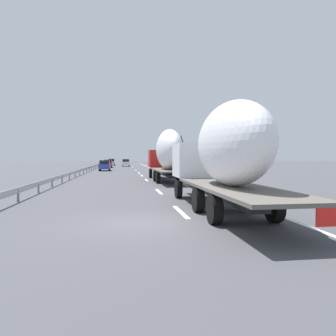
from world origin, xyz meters
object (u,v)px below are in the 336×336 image
at_px(car_white_van, 126,163).
at_px(car_blue_sedan, 105,165).
at_px(car_red_compact, 108,164).
at_px(road_sign, 164,158).
at_px(truck_lead, 167,153).
at_px(car_silver_hatch, 112,162).
at_px(truck_trailing, 222,153).

bearing_deg(car_white_van, car_blue_sedan, 171.36).
xyz_separation_m(car_red_compact, road_sign, (-15.55, -10.40, 1.24)).
relative_size(truck_lead, road_sign, 4.46).
bearing_deg(road_sign, car_silver_hatch, 16.94).
distance_m(truck_trailing, car_silver_hatch, 76.84).
xyz_separation_m(car_silver_hatch, car_white_van, (-9.08, -3.78, -0.02)).
bearing_deg(truck_trailing, car_white_van, 2.81).
xyz_separation_m(truck_trailing, car_red_compact, (58.59, 7.30, -1.60)).
distance_m(truck_lead, car_white_van, 50.77).
bearing_deg(car_blue_sedan, truck_trailing, -170.36).
height_order(truck_trailing, car_silver_hatch, truck_trailing).
relative_size(truck_trailing, car_blue_sedan, 2.96).
xyz_separation_m(car_blue_sedan, road_sign, (0.91, -10.26, 1.24)).
relative_size(car_red_compact, road_sign, 1.34).
xyz_separation_m(car_silver_hatch, road_sign, (-33.47, -10.19, 1.21)).
bearing_deg(truck_lead, car_blue_sedan, 15.77).
distance_m(car_blue_sedan, car_white_van, 25.58).
bearing_deg(truck_lead, truck_trailing, -180.00).
bearing_deg(car_red_compact, truck_trailing, -172.90).
height_order(truck_trailing, car_red_compact, truck_trailing).
bearing_deg(road_sign, car_blue_sedan, 95.06).
xyz_separation_m(car_silver_hatch, car_red_compact, (-17.91, 0.21, -0.04)).
height_order(car_silver_hatch, road_sign, road_sign).
bearing_deg(truck_trailing, car_red_compact, 7.10).
xyz_separation_m(car_red_compact, car_white_van, (8.83, -3.99, 0.02)).
bearing_deg(truck_trailing, car_silver_hatch, 5.30).
height_order(truck_lead, road_sign, truck_lead).
relative_size(car_white_van, road_sign, 1.35).
bearing_deg(car_silver_hatch, road_sign, -163.06).
distance_m(car_red_compact, road_sign, 18.75).
relative_size(truck_lead, car_red_compact, 3.33).
bearing_deg(car_silver_hatch, car_red_compact, 179.33).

